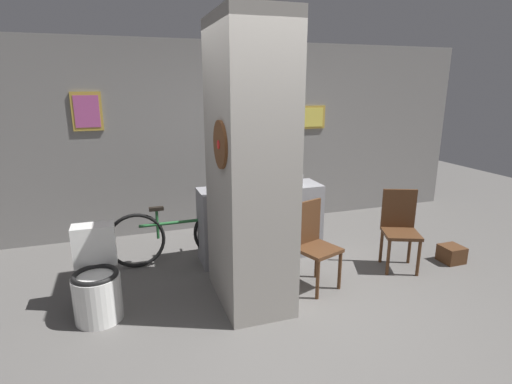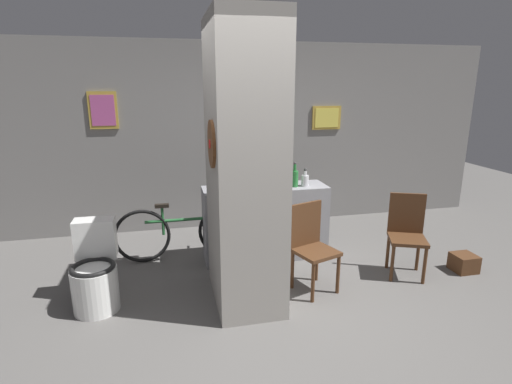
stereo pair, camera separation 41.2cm
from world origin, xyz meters
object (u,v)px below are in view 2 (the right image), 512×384
Objects in this scene: bottle_tall at (295,178)px; chair_near_pillar at (311,244)px; toilet at (95,274)px; chair_by_doorway at (407,232)px; bicycle at (185,232)px.

chair_near_pillar is at bearing -95.17° from bottle_tall.
toilet is 3.21m from chair_by_doorway.
chair_near_pillar is 3.01× the size of bottle_tall.
chair_near_pillar reaches higher than toilet.
bottle_tall is at bearing -9.48° from bicycle.
chair_near_pillar is at bearing -3.12° from toilet.
bicycle is 5.48× the size of bottle_tall.
toilet is at bearing -134.03° from bicycle.
bottle_tall is at bearing 168.90° from chair_by_doorway.
bicycle is at bearing 45.97° from toilet.
toilet reaches higher than bicycle.
chair_by_doorway is 1.36m from bottle_tall.
bicycle is at bearing -178.88° from chair_by_doorway.
toilet is 2.08m from chair_near_pillar.
chair_by_doorway reaches higher than toilet.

